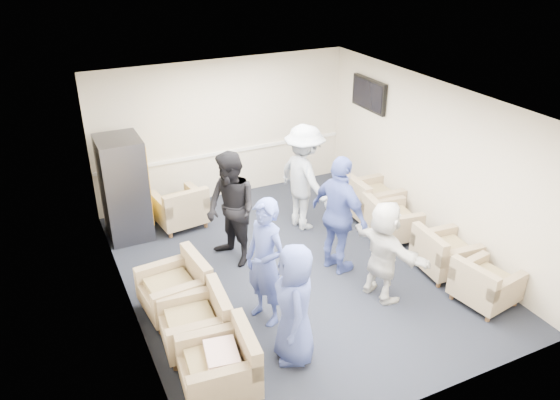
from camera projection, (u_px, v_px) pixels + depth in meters
name	position (u px, v px, depth m)	size (l,w,h in m)	color
floor	(294.00, 268.00, 8.58)	(6.00, 6.00, 0.00)	black
ceiling	(296.00, 101.00, 7.37)	(6.00, 6.00, 0.00)	white
back_wall	(224.00, 130.00, 10.40)	(5.00, 0.02, 2.70)	beige
front_wall	(429.00, 305.00, 5.55)	(5.00, 0.02, 2.70)	beige
left_wall	(122.00, 227.00, 7.01)	(0.02, 6.00, 2.70)	beige
right_wall	(431.00, 163.00, 8.94)	(0.02, 6.00, 2.70)	beige
chair_rail	(225.00, 152.00, 10.58)	(4.98, 0.04, 0.06)	white
tv	(369.00, 94.00, 10.06)	(0.10, 1.00, 0.58)	black
armchair_left_near	(223.00, 367.00, 6.18)	(0.90, 0.90, 0.66)	#947F5F
armchair_left_mid	(199.00, 324.00, 6.86)	(0.87, 0.87, 0.65)	#947F5F
armchair_left_far	(178.00, 290.00, 7.50)	(0.91, 0.91, 0.67)	#947F5F
armchair_right_near	(484.00, 286.00, 7.64)	(0.86, 0.86, 0.60)	#947F5F
armchair_right_midnear	(442.00, 255.00, 8.35)	(0.85, 0.85, 0.63)	#947F5F
armchair_right_midfar	(389.00, 222.00, 9.26)	(0.91, 0.91, 0.64)	#947F5F
armchair_right_far	(369.00, 200.00, 9.94)	(0.89, 0.89, 0.69)	#947F5F
armchair_corner	(181.00, 209.00, 9.66)	(0.92, 0.92, 0.66)	#947F5F
vending_machine	(124.00, 188.00, 9.14)	(0.72, 0.84, 1.77)	#4D4D55
backpack	(193.00, 294.00, 7.59)	(0.31, 0.26, 0.45)	black
pillow	(222.00, 355.00, 6.11)	(0.47, 0.35, 0.14)	white
person_front_left	(295.00, 304.00, 6.47)	(0.77, 0.50, 1.58)	#4354A3
person_mid_left	(265.00, 262.00, 7.09)	(0.65, 0.43, 1.79)	#4354A3
person_back_left	(231.00, 210.00, 8.37)	(0.89, 0.70, 1.84)	black
person_back_right	(304.00, 178.00, 9.38)	(1.22, 0.70, 1.89)	silver
person_mid_right	(339.00, 216.00, 8.15)	(1.10, 0.46, 1.88)	#4354A3
person_front_right	(384.00, 251.00, 7.60)	(1.40, 0.45, 1.51)	silver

